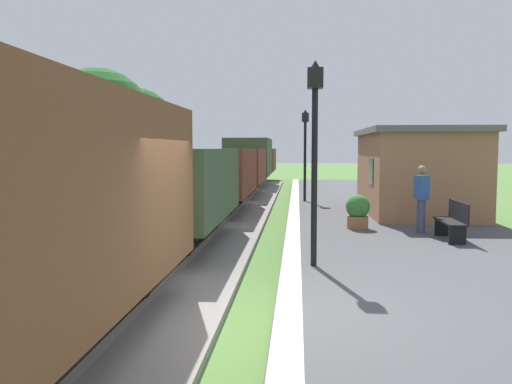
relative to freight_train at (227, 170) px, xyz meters
The scene contains 16 objects.
ground_plane 15.25m from the freight_train, 80.90° to the right, with size 160.00×160.00×0.00m, color #517A38.
platform_slab 16.06m from the freight_train, 69.51° to the right, with size 6.00×60.00×0.25m, color #4C4C4F.
platform_edge_stripe 15.30m from the freight_train, 79.42° to the right, with size 0.36×60.00×0.01m, color silver.
track_ballast 15.06m from the freight_train, 90.00° to the right, with size 3.80×60.00×0.12m, color gray.
rail_near 15.06m from the freight_train, 87.25° to the right, with size 0.07×60.00×0.14m, color slate.
rail_far 15.06m from the freight_train, 92.75° to the right, with size 0.07×60.00×0.14m, color slate.
freight_train is the anchor object (origin of this frame).
station_hut 7.83m from the freight_train, 29.70° to the right, with size 3.50×5.80×2.78m.
bench_near_hut 11.24m from the freight_train, 54.36° to the right, with size 0.42×1.50×0.91m.
bench_down_platform 6.65m from the freight_train, ahead, with size 0.42×1.50×0.91m.
person_waiting 10.12m from the freight_train, 53.51° to the right, with size 0.32×0.43×1.71m.
potted_planter 8.76m from the freight_train, 58.83° to the right, with size 0.64×0.64×0.92m.
lamp_post_near 12.59m from the freight_train, 75.15° to the right, with size 0.28×0.28×3.70m.
lamp_post_far 3.46m from the freight_train, ahead, with size 0.28×0.28×3.70m.
tree_trackside_far 5.51m from the freight_train, 142.85° to the right, with size 3.89×3.89×5.23m.
tree_field_left 8.01m from the freight_train, 134.29° to the left, with size 3.76×3.76×5.52m.
Camera 1 is at (0.50, -6.76, 2.39)m, focal length 37.41 mm.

